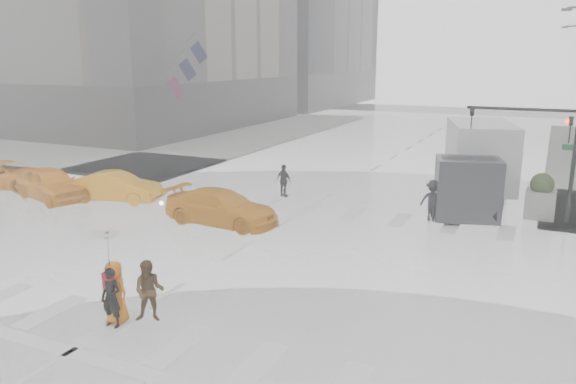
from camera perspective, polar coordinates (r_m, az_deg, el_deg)
The scene contains 17 objects.
ground at distance 18.99m, azimuth -5.18°, elevation -6.03°, with size 120.00×120.00×0.00m, color black.
sidewalk_nw at distance 44.06m, azimuth -15.65°, elevation 4.89°, with size 35.00×35.00×0.15m, color gray.
road_markings at distance 18.99m, azimuth -5.18°, elevation -6.01°, with size 18.00×48.00×0.01m, color silver, non-canonical shape.
traffic_signal_pole at distance 23.58m, azimuth 24.81°, elevation 4.69°, with size 4.45×0.42×4.50m.
planter_west at distance 24.27m, azimuth 19.57°, elevation -0.00°, with size 1.10×1.10×1.80m.
planter_mid at distance 24.17m, azimuth 24.28°, elevation -0.48°, with size 1.10×1.10×1.80m.
flag_cluster at distance 41.66m, azimuth -10.50°, elevation 12.39°, with size 2.87×3.06×4.69m.
pedestrian_black at distance 13.96m, azimuth -17.79°, elevation -6.73°, with size 0.99×1.00×2.43m.
pedestrian_brown at distance 14.32m, azimuth -13.92°, elevation -9.75°, with size 0.76×0.59×1.56m, color #4A321A.
pedestrian_orange at distance 14.46m, azimuth -17.18°, elevation -9.66°, with size 0.80×0.54×1.58m.
pedestrian_far_a at distance 26.04m, azimuth -0.41°, elevation 1.17°, with size 0.89×0.54×1.52m, color black.
pedestrian_far_b at distance 22.85m, azimuth 14.48°, elevation -0.86°, with size 1.07×0.59×1.65m, color black.
taxi_front at distance 27.56m, azimuth -22.94°, elevation 0.75°, with size 1.76×4.37×1.49m, color orange.
taxi_mid at distance 26.27m, azimuth -17.05°, elevation 0.47°, with size 1.41×4.04×1.33m, color orange.
taxi_rear at distance 21.88m, azimuth -6.76°, elevation -1.57°, with size 1.89×4.10×1.35m, color orange.
taxi_far at distance 31.00m, azimuth -26.55°, elevation 1.57°, with size 2.22×4.26×1.34m, color orange.
box_truck at distance 25.42m, azimuth 18.61°, elevation 2.78°, with size 2.51×6.69×3.56m.
Camera 1 is at (9.16, -15.37, 6.36)m, focal length 35.00 mm.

